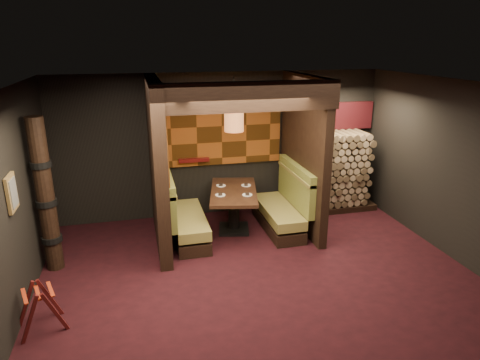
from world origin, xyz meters
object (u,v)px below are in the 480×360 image
object	(u,v)px
booth_bench_left	(183,218)
booth_bench_right	(283,208)
pendant_lamp	(234,118)
firewood_stack	(334,172)
totem_column	(46,197)
luggage_rack	(40,306)
dining_table	(234,202)

from	to	relation	value
booth_bench_left	booth_bench_right	size ratio (longest dim) A/B	1.00
pendant_lamp	firewood_stack	size ratio (longest dim) A/B	0.54
pendant_lamp	totem_column	xyz separation A→B (m)	(-3.05, -0.62, -0.95)
booth_bench_right	luggage_rack	xyz separation A→B (m)	(-3.90, -2.11, -0.09)
pendant_lamp	luggage_rack	xyz separation A→B (m)	(-2.97, -2.17, -1.83)
booth_bench_right	luggage_rack	size ratio (longest dim) A/B	2.39
luggage_rack	firewood_stack	bearing A→B (deg)	28.11
dining_table	luggage_rack	xyz separation A→B (m)	(-2.97, -2.22, -0.26)
booth_bench_left	luggage_rack	size ratio (longest dim) A/B	2.39
dining_table	totem_column	xyz separation A→B (m)	(-3.05, -0.67, 0.62)
luggage_rack	firewood_stack	xyz separation A→B (m)	(5.25, 2.81, 0.51)
booth_bench_left	dining_table	distance (m)	0.98
totem_column	luggage_rack	bearing A→B (deg)	-87.06
booth_bench_left	dining_table	bearing A→B (deg)	6.94
booth_bench_right	luggage_rack	bearing A→B (deg)	-151.63
booth_bench_right	dining_table	bearing A→B (deg)	172.90
luggage_rack	totem_column	size ratio (longest dim) A/B	0.28
dining_table	totem_column	distance (m)	3.18
luggage_rack	totem_column	xyz separation A→B (m)	(-0.08, 1.56, 0.88)
booth_bench_left	pendant_lamp	size ratio (longest dim) A/B	1.70
booth_bench_right	pendant_lamp	distance (m)	1.97
totem_column	firewood_stack	size ratio (longest dim) A/B	1.39
booth_bench_left	luggage_rack	world-z (taller)	booth_bench_left
booth_bench_right	firewood_stack	bearing A→B (deg)	27.35
firewood_stack	booth_bench_left	bearing A→B (deg)	-167.83
dining_table	totem_column	bearing A→B (deg)	-167.66
dining_table	firewood_stack	distance (m)	2.38
dining_table	pendant_lamp	world-z (taller)	pendant_lamp
pendant_lamp	totem_column	bearing A→B (deg)	-168.56
pendant_lamp	firewood_stack	distance (m)	2.72
booth_bench_left	totem_column	distance (m)	2.30
booth_bench_right	luggage_rack	distance (m)	4.44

